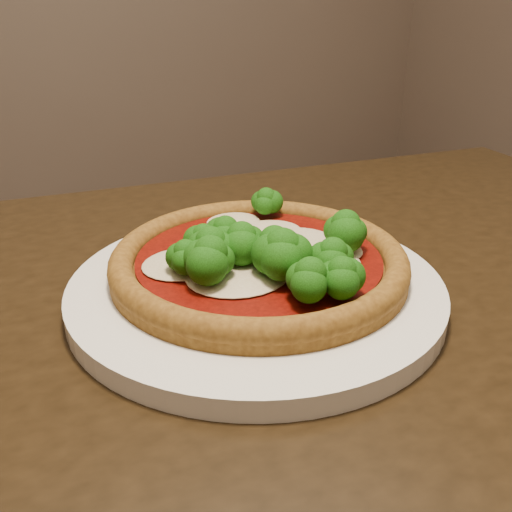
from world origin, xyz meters
TOP-DOWN VIEW (x-y plane):
  - dining_table at (-0.24, -0.20)m, footprint 1.25×0.99m
  - plate at (-0.21, -0.14)m, footprint 0.32×0.32m
  - pizza at (-0.20, -0.13)m, footprint 0.26×0.26m

SIDE VIEW (x-z plane):
  - dining_table at x=-0.24m, z-range 0.28..1.03m
  - plate at x=-0.21m, z-range 0.75..0.77m
  - pizza at x=-0.20m, z-range 0.75..0.82m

